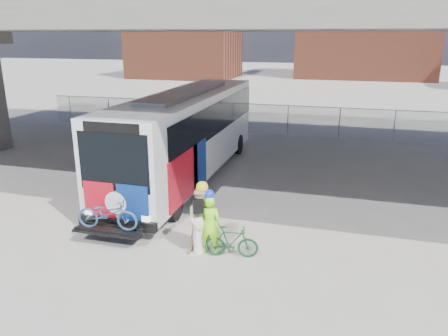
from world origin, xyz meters
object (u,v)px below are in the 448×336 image
at_px(cyclist_hivis, 210,223).
at_px(bike_parked, 231,242).
at_px(bollard, 199,232).
at_px(bus, 187,129).
at_px(cyclist_tan, 203,220).

bearing_deg(cyclist_hivis, bike_parked, 173.25).
height_order(bollard, bike_parked, bollard).
bearing_deg(bus, cyclist_hivis, -64.62).
bearing_deg(bike_parked, cyclist_tan, 80.91).
bearing_deg(cyclist_tan, bike_parked, -23.67).
relative_size(bus, bollard, 11.11).
bearing_deg(bollard, bike_parked, 0.00).
height_order(cyclist_tan, bike_parked, cyclist_tan).
distance_m(cyclist_hivis, bike_parked, 0.78).
bearing_deg(bike_parked, bus, 20.55).
height_order(bus, cyclist_tan, bus).
xyz_separation_m(cyclist_tan, bike_parked, (0.82, 0.00, -0.55)).
distance_m(bus, cyclist_hivis, 7.09).
relative_size(bus, cyclist_tan, 6.11).
height_order(bollard, cyclist_tan, cyclist_tan).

